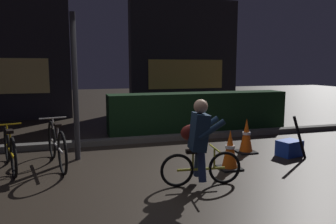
% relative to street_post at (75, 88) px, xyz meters
% --- Properties ---
extents(ground_plane, '(40.00, 40.00, 0.00)m').
position_rel_street_post_xyz_m(ground_plane, '(1.35, -1.20, -1.32)').
color(ground_plane, '#2D261E').
extents(sidewalk_curb, '(12.00, 0.24, 0.12)m').
position_rel_street_post_xyz_m(sidewalk_curb, '(1.35, 1.00, -1.26)').
color(sidewalk_curb, '#56544F').
rests_on(sidewalk_curb, ground).
extents(hedge_row, '(4.80, 0.70, 1.01)m').
position_rel_street_post_xyz_m(hedge_row, '(3.15, 1.90, -0.81)').
color(hedge_row, black).
rests_on(hedge_row, ground).
extents(storefront_right, '(4.25, 0.54, 4.23)m').
position_rel_street_post_xyz_m(storefront_right, '(4.16, 6.00, 0.78)').
color(storefront_right, '#262328').
rests_on(storefront_right, ground).
extents(street_post, '(0.10, 0.10, 2.64)m').
position_rel_street_post_xyz_m(street_post, '(0.00, 0.00, 0.00)').
color(street_post, '#2D2D33').
rests_on(street_post, ground).
extents(parked_bike_left_mid, '(0.52, 1.54, 0.73)m').
position_rel_street_post_xyz_m(parked_bike_left_mid, '(-1.08, -0.30, -0.99)').
color(parked_bike_left_mid, black).
rests_on(parked_bike_left_mid, ground).
extents(parked_bike_center_left, '(0.48, 1.73, 0.81)m').
position_rel_street_post_xyz_m(parked_bike_center_left, '(-0.34, -0.31, -0.95)').
color(parked_bike_center_left, black).
rests_on(parked_bike_center_left, ground).
extents(traffic_cone_near, '(0.36, 0.36, 0.66)m').
position_rel_street_post_xyz_m(traffic_cone_near, '(2.42, -1.30, -1.00)').
color(traffic_cone_near, black).
rests_on(traffic_cone_near, ground).
extents(traffic_cone_far, '(0.36, 0.36, 0.68)m').
position_rel_street_post_xyz_m(traffic_cone_far, '(3.22, -0.45, -0.99)').
color(traffic_cone_far, black).
rests_on(traffic_cone_far, ground).
extents(blue_crate, '(0.51, 0.42, 0.30)m').
position_rel_street_post_xyz_m(blue_crate, '(3.89, -0.90, -1.17)').
color(blue_crate, '#193DB7').
rests_on(blue_crate, ground).
extents(cyclist, '(1.19, 0.56, 1.25)m').
position_rel_street_post_xyz_m(cyclist, '(1.65, -1.84, -0.69)').
color(cyclist, black).
rests_on(cyclist, ground).
extents(closed_umbrella, '(0.34, 0.06, 0.81)m').
position_rel_street_post_xyz_m(closed_umbrella, '(3.90, -1.15, -0.91)').
color(closed_umbrella, black).
rests_on(closed_umbrella, ground).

